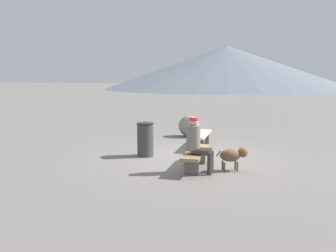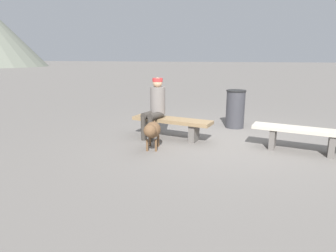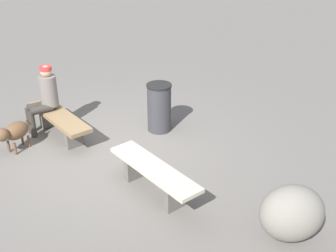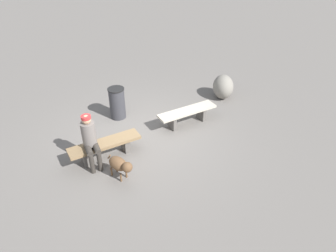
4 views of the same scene
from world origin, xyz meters
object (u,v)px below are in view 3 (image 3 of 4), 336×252
at_px(bench_left, 154,174).
at_px(boulder, 292,213).
at_px(dog, 14,132).
at_px(trash_bin, 159,108).
at_px(seated_person, 45,95).
at_px(bench_right, 60,120).

bearing_deg(bench_left, boulder, -157.90).
xyz_separation_m(dog, trash_bin, (-1.24, -2.38, 0.09)).
relative_size(bench_left, trash_bin, 1.90).
height_order(seated_person, trash_bin, seated_person).
xyz_separation_m(seated_person, boulder, (-4.94, -0.57, -0.36)).
bearing_deg(seated_person, bench_left, -167.42).
bearing_deg(dog, boulder, 92.99).
bearing_deg(boulder, dog, 16.96).
bearing_deg(dog, bench_right, 161.08).
bearing_deg(bench_right, dog, 91.62).
bearing_deg(trash_bin, boulder, 164.30).
distance_m(bench_left, boulder, 2.07).
bearing_deg(trash_bin, dog, 62.44).
bearing_deg(bench_left, dog, 24.58).
bearing_deg(bench_left, trash_bin, -40.13).
distance_m(seated_person, trash_bin, 2.18).
distance_m(bench_left, dog, 2.81).
bearing_deg(boulder, trash_bin, -15.70).
relative_size(seated_person, trash_bin, 1.38).
height_order(trash_bin, boulder, trash_bin).
xyz_separation_m(seated_person, trash_bin, (-1.52, -1.54, -0.27)).
relative_size(dog, trash_bin, 0.79).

